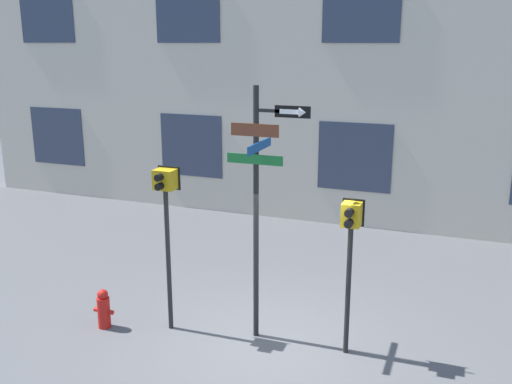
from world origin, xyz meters
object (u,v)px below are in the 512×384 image
fire_hydrant (104,309)px  street_sign_pole (260,193)px  pedestrian_signal_right (350,237)px  pedestrian_signal_left (166,205)px

fire_hydrant → street_sign_pole: bearing=14.1°
street_sign_pole → pedestrian_signal_right: bearing=0.2°
pedestrian_signal_right → pedestrian_signal_left: bearing=-174.6°
pedestrian_signal_right → fire_hydrant: bearing=-170.8°
pedestrian_signal_left → pedestrian_signal_right: (3.02, 0.29, -0.28)m
pedestrian_signal_left → street_sign_pole: bearing=10.3°
pedestrian_signal_left → fire_hydrant: size_ratio=4.04×
street_sign_pole → fire_hydrant: street_sign_pole is taller
pedestrian_signal_right → fire_hydrant: (-4.12, -0.67, -1.61)m
pedestrian_signal_left → fire_hydrant: 2.22m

